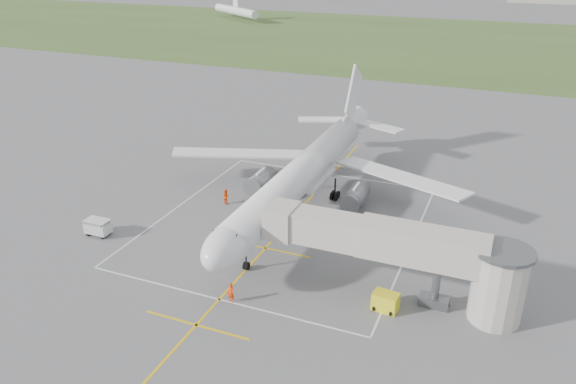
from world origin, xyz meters
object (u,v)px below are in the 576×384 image
at_px(ramp_worker_wing, 226,196).
at_px(gpu_unit, 385,302).
at_px(jet_bridge, 413,254).
at_px(airliner, 303,174).
at_px(baggage_cart, 98,227).
at_px(ramp_worker_nose, 231,293).

bearing_deg(ramp_worker_wing, gpu_unit, 170.01).
bearing_deg(jet_bridge, ramp_worker_wing, 154.77).
xyz_separation_m(airliner, ramp_worker_wing, (-9.04, -2.58, -3.45)).
height_order(airliner, baggage_cart, airliner).
relative_size(gpu_unit, ramp_worker_nose, 1.23).
xyz_separation_m(airliner, gpu_unit, (14.16, -16.52, -3.58)).
bearing_deg(ramp_worker_wing, ramp_worker_nose, 140.51).
height_order(jet_bridge, gpu_unit, jet_bridge).
height_order(jet_bridge, ramp_worker_wing, jet_bridge).
xyz_separation_m(gpu_unit, ramp_worker_nose, (-12.97, -4.14, 0.14)).
xyz_separation_m(jet_bridge, baggage_cart, (-33.84, -0.86, -3.80)).
height_order(gpu_unit, ramp_worker_nose, ramp_worker_nose).
distance_m(airliner, gpu_unit, 22.05).
xyz_separation_m(gpu_unit, baggage_cart, (-32.27, 1.40, 0.13)).
bearing_deg(airliner, ramp_worker_nose, -86.71).
xyz_separation_m(airliner, jet_bridge, (15.72, -14.25, 0.35)).
distance_m(jet_bridge, gpu_unit, 4.80).
bearing_deg(ramp_worker_nose, baggage_cart, 169.40).
height_order(gpu_unit, baggage_cart, baggage_cart).
distance_m(airliner, baggage_cart, 23.84).
height_order(airliner, gpu_unit, airliner).
relative_size(airliner, ramp_worker_nose, 24.49).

